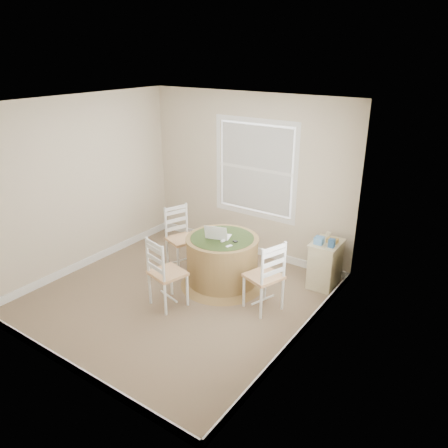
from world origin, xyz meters
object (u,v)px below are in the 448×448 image
Objects in this scene: round_table at (222,259)px; chair_right at (264,276)px; chair_left at (182,239)px; chair_near at (168,273)px; corner_chest at (325,264)px; laptop at (218,236)px.

chair_right is (0.80, -0.21, 0.07)m from round_table.
chair_left is 1.09m from chair_near.
corner_chest is (0.42, 1.02, -0.14)m from chair_right.
corner_chest is (1.27, 0.84, -0.42)m from laptop.
round_table is 1.78× the size of corner_chest.
chair_near reaches higher than round_table.
chair_right is (1.61, -0.31, 0.00)m from chair_left.
chair_near is (0.54, -0.95, 0.00)m from chair_left.
chair_left and chair_right have the same top height.
round_table is 0.82m from chair_left.
chair_near is 1.40× the size of corner_chest.
chair_left is at bearing -168.54° from round_table.
chair_near is 2.43× the size of laptop.
chair_right is 1.11m from corner_chest.
chair_left is at bearing -162.14° from corner_chest.
chair_left is 1.40× the size of corner_chest.
chair_left is 2.43× the size of laptop.
round_table is 1.27× the size of chair_left.
chair_left is at bearing -81.51° from chair_right.
laptop is 1.58m from corner_chest.
chair_near is at bearing -130.24° from chair_left.
chair_right is 1.40× the size of corner_chest.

